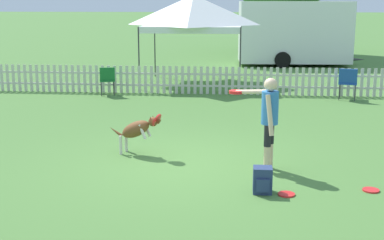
% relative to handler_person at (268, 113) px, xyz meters
% --- Properties ---
extents(ground_plane, '(240.00, 240.00, 0.00)m').
position_rel_handler_person_xyz_m(ground_plane, '(-1.36, 0.16, -0.98)').
color(ground_plane, '#4C7A38').
extents(handler_person, '(0.86, 0.85, 1.57)m').
position_rel_handler_person_xyz_m(handler_person, '(0.00, 0.00, 0.00)').
color(handler_person, beige).
rests_on(handler_person, ground_plane).
extents(leaping_dog, '(1.07, 0.50, 0.81)m').
position_rel_handler_person_xyz_m(leaping_dog, '(-2.34, 0.70, -0.49)').
color(leaping_dog, brown).
rests_on(leaping_dog, ground_plane).
extents(frisbee_near_handler, '(0.25, 0.25, 0.02)m').
position_rel_handler_person_xyz_m(frisbee_near_handler, '(0.25, -1.20, -0.96)').
color(frisbee_near_handler, red).
rests_on(frisbee_near_handler, ground_plane).
extents(frisbee_near_dog, '(0.25, 0.25, 0.02)m').
position_rel_handler_person_xyz_m(frisbee_near_dog, '(1.53, -0.90, -0.96)').
color(frisbee_near_dog, red).
rests_on(frisbee_near_dog, ground_plane).
extents(backpack_on_grass, '(0.28, 0.29, 0.39)m').
position_rel_handler_person_xyz_m(backpack_on_grass, '(-0.11, -1.13, -0.78)').
color(backpack_on_grass, navy).
rests_on(backpack_on_grass, ground_plane).
extents(picket_fence, '(17.93, 0.04, 0.84)m').
position_rel_handler_person_xyz_m(picket_fence, '(-1.36, 7.33, -0.55)').
color(picket_fence, beige).
rests_on(picket_fence, ground_plane).
extents(folding_chair_blue_left, '(0.61, 0.62, 0.91)m').
position_rel_handler_person_xyz_m(folding_chair_blue_left, '(2.60, 6.73, -0.43)').
color(folding_chair_blue_left, '#333338').
rests_on(folding_chair_blue_left, ground_plane).
extents(folding_chair_center, '(0.56, 0.57, 0.86)m').
position_rel_handler_person_xyz_m(folding_chair_center, '(-4.43, 6.85, -0.46)').
color(folding_chair_center, '#333338').
rests_on(folding_chair_center, ground_plane).
extents(canopy_tent_main, '(3.22, 3.22, 2.97)m').
position_rel_handler_person_xyz_m(canopy_tent_main, '(-2.07, 9.44, 1.41)').
color(canopy_tent_main, '#333338').
rests_on(canopy_tent_main, ground_plane).
extents(equipment_trailer, '(5.58, 2.45, 2.75)m').
position_rel_handler_person_xyz_m(equipment_trailer, '(1.83, 15.15, 0.47)').
color(equipment_trailer, white).
rests_on(equipment_trailer, ground_plane).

